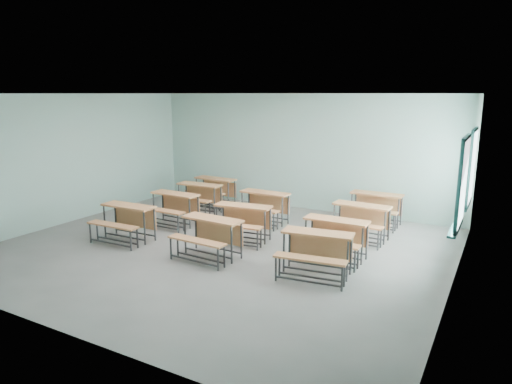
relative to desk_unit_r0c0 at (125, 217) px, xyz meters
The scene contains 12 objects.
room 2.54m from the desk_unit_r0c0, 16.28° to the left, with size 9.04×8.04×3.24m.
desk_unit_r0c0 is the anchor object (origin of this frame).
desk_unit_r0c1 2.23m from the desk_unit_r0c0, ahead, with size 1.30×0.91×0.79m.
desk_unit_r0c2 4.43m from the desk_unit_r0c0, ahead, with size 1.36×1.00×0.79m.
desk_unit_r1c0 1.49m from the desk_unit_r0c0, 85.72° to the left, with size 1.28×0.88×0.79m.
desk_unit_r1c1 2.56m from the desk_unit_r0c0, 28.78° to the left, with size 1.35×1.00×0.79m.
desk_unit_r1c2 4.56m from the desk_unit_r0c0, 14.22° to the left, with size 1.26×0.85×0.79m.
desk_unit_r2c0 2.74m from the desk_unit_r0c0, 91.05° to the left, with size 1.28×0.88×0.79m.
desk_unit_r2c1 3.35m from the desk_unit_r0c0, 53.32° to the left, with size 1.28×0.88×0.79m.
desk_unit_r2c2 5.18m from the desk_unit_r0c0, 29.54° to the left, with size 1.29×0.90×0.79m.
desk_unit_r3c0 3.68m from the desk_unit_r0c0, 92.69° to the left, with size 1.30×0.91×0.79m.
desk_unit_r3c2 5.95m from the desk_unit_r0c0, 40.90° to the left, with size 1.26×0.85×0.79m.
Camera 1 is at (5.10, -7.69, 3.20)m, focal length 32.00 mm.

